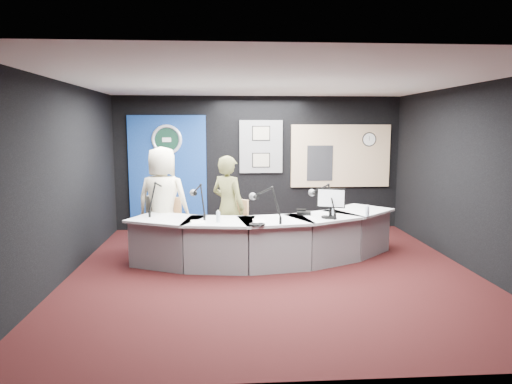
{
  "coord_description": "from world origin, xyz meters",
  "views": [
    {
      "loc": [
        -0.69,
        -6.6,
        2.15
      ],
      "look_at": [
        -0.2,
        0.8,
        1.1
      ],
      "focal_mm": 32.0,
      "sensor_mm": 36.0,
      "label": 1
    }
  ],
  "objects": [
    {
      "name": "framed_photo_lower",
      "position": [
        0.05,
        2.94,
        1.47
      ],
      "size": [
        0.34,
        0.02,
        0.27
      ],
      "primitive_type": "cube",
      "color": "gray",
      "rests_on": "pinboard"
    },
    {
      "name": "paper_stack",
      "position": [
        -1.12,
        0.13,
        0.75
      ],
      "size": [
        0.24,
        0.31,
        0.0
      ],
      "primitive_type": "cube",
      "rotation": [
        0.0,
        0.0,
        0.12
      ],
      "color": "white",
      "rests_on": "broadcast_desk"
    },
    {
      "name": "wall_right",
      "position": [
        3.0,
        0.0,
        1.4
      ],
      "size": [
        0.02,
        6.0,
        2.8
      ],
      "primitive_type": "cube",
      "color": "black",
      "rests_on": "ground"
    },
    {
      "name": "armchair_right",
      "position": [
        -0.66,
        0.84,
        0.5
      ],
      "size": [
        0.8,
        0.8,
        1.0
      ],
      "primitive_type": null,
      "rotation": [
        0.0,
        0.0,
        -0.76
      ],
      "color": "tan",
      "rests_on": "ground"
    },
    {
      "name": "booth_window_frame",
      "position": [
        1.75,
        2.97,
        1.55
      ],
      "size": [
        2.12,
        0.06,
        1.32
      ],
      "primitive_type": "cube",
      "color": "tan",
      "rests_on": "wall_back"
    },
    {
      "name": "wall_left",
      "position": [
        -3.0,
        0.0,
        1.4
      ],
      "size": [
        0.02,
        6.0,
        2.8
      ],
      "primitive_type": "cube",
      "color": "black",
      "rests_on": "ground"
    },
    {
      "name": "computer_monitor",
      "position": [
        0.92,
        0.28,
        1.07
      ],
      "size": [
        0.46,
        0.19,
        0.33
      ],
      "primitive_type": "cube",
      "rotation": [
        0.0,
        0.0,
        -0.36
      ],
      "color": "black",
      "rests_on": "broadcast_desk"
    },
    {
      "name": "wall_back",
      "position": [
        0.0,
        3.0,
        1.4
      ],
      "size": [
        6.0,
        0.02,
        2.8
      ],
      "primitive_type": "cube",
      "color": "black",
      "rests_on": "ground"
    },
    {
      "name": "wall_clock",
      "position": [
        2.35,
        2.94,
        1.9
      ],
      "size": [
        0.28,
        0.01,
        0.28
      ],
      "primitive_type": "cylinder",
      "rotation": [
        1.57,
        0.0,
        0.0
      ],
      "color": "white",
      "rests_on": "booth_window_frame"
    },
    {
      "name": "headphones_far",
      "position": [
        -0.25,
        -0.19,
        0.77
      ],
      "size": [
        0.2,
        0.2,
        0.03
      ],
      "primitive_type": "torus",
      "color": "black",
      "rests_on": "broadcast_desk"
    },
    {
      "name": "agency_seal",
      "position": [
        -1.9,
        2.93,
        1.9
      ],
      "size": [
        0.63,
        0.07,
        0.63
      ],
      "primitive_type": "torus",
      "rotation": [
        1.57,
        0.0,
        0.0
      ],
      "color": "silver",
      "rests_on": "backdrop_panel"
    },
    {
      "name": "notepad",
      "position": [
        -0.19,
        0.15,
        0.75
      ],
      "size": [
        0.2,
        0.28,
        0.0
      ],
      "primitive_type": "cube",
      "rotation": [
        0.0,
        0.0,
        0.06
      ],
      "color": "white",
      "rests_on": "broadcast_desk"
    },
    {
      "name": "ceiling",
      "position": [
        0.0,
        0.0,
        2.8
      ],
      "size": [
        6.0,
        6.0,
        0.02
      ],
      "primitive_type": "cube",
      "color": "silver",
      "rests_on": "ground"
    },
    {
      "name": "broadcast_desk",
      "position": [
        -0.05,
        0.55,
        0.38
      ],
      "size": [
        4.5,
        1.9,
        0.75
      ],
      "primitive_type": null,
      "color": "silver",
      "rests_on": "ground"
    },
    {
      "name": "booth_glow",
      "position": [
        1.75,
        2.96,
        1.55
      ],
      "size": [
        2.0,
        0.02,
        1.2
      ],
      "primitive_type": "cube",
      "color": "beige",
      "rests_on": "booth_window_frame"
    },
    {
      "name": "draped_jacket",
      "position": [
        -1.84,
        1.32,
        0.62
      ],
      "size": [
        0.51,
        0.23,
        0.7
      ],
      "primitive_type": "cube",
      "rotation": [
        0.0,
        0.0,
        -0.26
      ],
      "color": "#6A6759",
      "rests_on": "armchair_left"
    },
    {
      "name": "seal_center",
      "position": [
        -1.9,
        2.94,
        1.9
      ],
      "size": [
        0.48,
        0.01,
        0.48
      ],
      "primitive_type": "cylinder",
      "rotation": [
        1.57,
        0.0,
        0.0
      ],
      "color": "black",
      "rests_on": "backdrop_panel"
    },
    {
      "name": "boom_mic_d",
      "position": [
        0.84,
        0.45,
        1.05
      ],
      "size": [
        0.38,
        0.68,
        0.6
      ],
      "primitive_type": null,
      "color": "black",
      "rests_on": "broadcast_desk"
    },
    {
      "name": "boom_mic_b",
      "position": [
        -1.13,
        0.56,
        1.05
      ],
      "size": [
        0.32,
        0.71,
        0.6
      ],
      "primitive_type": null,
      "color": "black",
      "rests_on": "broadcast_desk"
    },
    {
      "name": "water_bottles",
      "position": [
        0.37,
        0.35,
        0.84
      ],
      "size": [
        2.42,
        0.55,
        0.18
      ],
      "primitive_type": null,
      "color": "silver",
      "rests_on": "broadcast_desk"
    },
    {
      "name": "desk_phone",
      "position": [
        0.57,
        0.61,
        0.78
      ],
      "size": [
        0.25,
        0.21,
        0.06
      ],
      "primitive_type": "cube",
      "rotation": [
        0.0,
        0.0,
        -0.16
      ],
      "color": "black",
      "rests_on": "broadcast_desk"
    },
    {
      "name": "boom_mic_c",
      "position": [
        -0.09,
        0.15,
        1.05
      ],
      "size": [
        0.5,
        0.61,
        0.6
      ],
      "primitive_type": null,
      "color": "black",
      "rests_on": "broadcast_desk"
    },
    {
      "name": "ground",
      "position": [
        0.0,
        0.0,
        0.0
      ],
      "size": [
        6.0,
        6.0,
        0.0
      ],
      "primitive_type": "plane",
      "color": "black",
      "rests_on": "ground"
    },
    {
      "name": "backdrop_panel",
      "position": [
        -1.9,
        2.97,
        1.25
      ],
      "size": [
        1.6,
        0.05,
        2.3
      ],
      "primitive_type": "cube",
      "color": "navy",
      "rests_on": "wall_back"
    },
    {
      "name": "pinboard",
      "position": [
        0.05,
        2.97,
        1.75
      ],
      "size": [
        0.9,
        0.04,
        1.1
      ],
      "primitive_type": "cube",
      "color": "slate",
      "rests_on": "wall_back"
    },
    {
      "name": "headphones_near",
      "position": [
        0.9,
        0.29,
        0.77
      ],
      "size": [
        0.24,
        0.24,
        0.04
      ],
      "primitive_type": "torus",
      "color": "black",
      "rests_on": "broadcast_desk"
    },
    {
      "name": "armchair_left",
      "position": [
        -1.76,
        1.07,
        0.46
      ],
      "size": [
        0.64,
        0.64,
        0.92
      ],
      "primitive_type": null,
      "rotation": [
        0.0,
        0.0,
        -0.26
      ],
      "color": "tan",
      "rests_on": "ground"
    },
    {
      "name": "boom_mic_a",
      "position": [
        -1.76,
        0.84,
        1.05
      ],
      "size": [
        0.38,
        0.68,
        0.6
      ],
      "primitive_type": null,
      "color": "black",
      "rests_on": "broadcast_desk"
    },
    {
      "name": "person_woman",
      "position": [
        -0.66,
        0.84,
        0.85
      ],
      "size": [
        0.74,
        0.7,
        1.7
      ],
      "primitive_type": "imported",
      "rotation": [
        0.0,
        0.0,
        2.48
      ],
      "color": "brown",
      "rests_on": "ground"
    },
    {
      "name": "framed_photo_upper",
      "position": [
        0.05,
        2.94,
        2.03
      ],
      "size": [
        0.34,
        0.02,
        0.27
      ],
      "primitive_type": "cube",
      "color": "gray",
      "rests_on": "pinboard"
    },
    {
      "name": "wall_front",
      "position": [
        0.0,
        -3.0,
        1.4
      ],
      "size": [
        6.0,
        0.02,
        2.8
      ],
      "primitive_type": "cube",
      "color": "black",
      "rests_on": "ground"
    },
    {
      "name": "equipment_rack",
      "position": [
        1.3,
        2.94,
        1.4
      ],
      "size": [
        0.55,
        0.02,
        0.75
      ],
      "primitive_type": "cube",
      "color": "black",
      "rests_on": "booth_window_frame"
    },
    {
      "name": "person_man",
      "position": [
        -1.76,
        1.07,
        0.92
      ],
      "size": [
        1.0,
        0.75,
        1.84
      ],
      "primitive_type": "imported",
      "rotation": [
        0.0,
        0.0,
        2.94
      ],
      "color": "#F0E4C0",
      "rests_on": "ground"
    }
  ]
}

